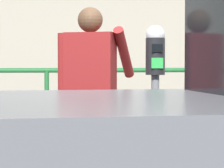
# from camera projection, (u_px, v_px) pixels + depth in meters

# --- Properties ---
(parking_meter) EXTENTS (0.17, 0.18, 1.51)m
(parking_meter) POSITION_uv_depth(u_px,v_px,m) (155.00, 74.00, 4.43)
(parking_meter) COLOR slate
(parking_meter) RESTS_ON sidewalk_curb
(pedestrian_at_meter) EXTENTS (0.75, 0.50, 1.68)m
(pedestrian_at_meter) POSITION_uv_depth(u_px,v_px,m) (91.00, 88.00, 4.55)
(pedestrian_at_meter) COLOR brown
(pedestrian_at_meter) RESTS_ON sidewalk_curb
(background_railing) EXTENTS (24.06, 0.06, 1.12)m
(background_railing) POSITION_uv_depth(u_px,v_px,m) (130.00, 92.00, 6.72)
(background_railing) COLOR #1E602D
(background_railing) RESTS_ON sidewalk_curb
(backdrop_wall) EXTENTS (32.00, 0.50, 3.30)m
(backdrop_wall) POSITION_uv_depth(u_px,v_px,m) (102.00, 44.00, 9.15)
(backdrop_wall) COLOR #ADA38E
(backdrop_wall) RESTS_ON ground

